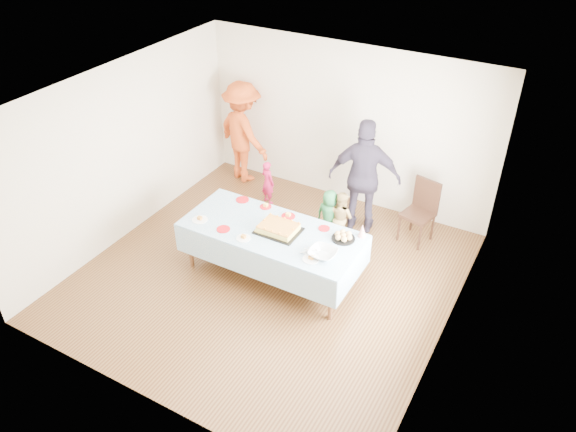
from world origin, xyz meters
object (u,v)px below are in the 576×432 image
Objects in this scene: birthday_cake at (278,228)px; adult_left at (243,132)px; party_table at (272,233)px; dining_chair at (421,208)px.

adult_left is at bearing 132.57° from birthday_cake.
birthday_cake is 2.90m from adult_left.
adult_left is at bearing 130.89° from party_table.
adult_left reaches higher than dining_chair.
party_table is 2.44m from dining_chair.
dining_chair reaches higher than party_table.
adult_left is at bearing -170.86° from dining_chair.
dining_chair is at bearing 50.98° from party_table.
dining_chair is at bearing -164.50° from adult_left.
dining_chair is 3.42m from adult_left.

